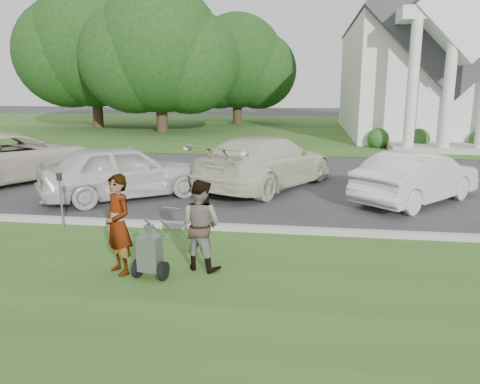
% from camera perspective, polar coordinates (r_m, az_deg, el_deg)
% --- Properties ---
extents(ground, '(120.00, 120.00, 0.00)m').
position_cam_1_polar(ground, '(9.83, -3.49, -5.65)').
color(ground, '#333335').
rests_on(ground, ground).
extents(grass_strip, '(80.00, 7.00, 0.01)m').
position_cam_1_polar(grass_strip, '(7.13, -8.52, -13.14)').
color(grass_strip, '#2E561D').
rests_on(grass_strip, ground).
extents(church_lawn, '(80.00, 30.00, 0.01)m').
position_cam_1_polar(church_lawn, '(36.31, 5.28, 7.86)').
color(church_lawn, '#2E561D').
rests_on(church_lawn, ground).
extents(curb, '(80.00, 0.18, 0.15)m').
position_cam_1_polar(curb, '(10.32, -2.87, -4.30)').
color(curb, '#9E9E93').
rests_on(curb, ground).
extents(church, '(9.19, 19.00, 24.10)m').
position_cam_1_polar(church, '(33.12, 21.56, 16.86)').
color(church, white).
rests_on(church, ground).
extents(tree_left, '(10.63, 8.40, 9.71)m').
position_cam_1_polar(tree_left, '(32.72, -9.79, 16.14)').
color(tree_left, '#332316').
rests_on(tree_left, ground).
extents(tree_far, '(11.64, 9.20, 10.73)m').
position_cam_1_polar(tree_far, '(37.74, -17.42, 16.18)').
color(tree_far, '#332316').
rests_on(tree_far, ground).
extents(tree_back, '(9.61, 7.60, 8.89)m').
position_cam_1_polar(tree_back, '(39.59, -0.34, 15.16)').
color(tree_back, '#332316').
rests_on(tree_back, ground).
extents(striping_cart, '(0.58, 1.11, 0.99)m').
position_cam_1_polar(striping_cart, '(7.84, -10.88, -7.43)').
color(striping_cart, black).
rests_on(striping_cart, ground).
extents(person_left, '(0.74, 0.71, 1.70)m').
position_cam_1_polar(person_left, '(8.03, -14.62, -3.97)').
color(person_left, '#999999').
rests_on(person_left, ground).
extents(person_right, '(0.91, 0.81, 1.57)m').
position_cam_1_polar(person_right, '(8.02, -4.86, -4.10)').
color(person_right, '#999999').
rests_on(person_right, ground).
extents(parking_meter_near, '(0.10, 0.09, 1.32)m').
position_cam_1_polar(parking_meter_near, '(10.76, -21.03, -0.28)').
color(parking_meter_near, gray).
rests_on(parking_meter_near, ground).
extents(car_a, '(5.09, 6.40, 1.62)m').
position_cam_1_polar(car_a, '(17.23, -25.89, 3.85)').
color(car_a, beige).
rests_on(car_a, ground).
extents(car_b, '(4.76, 4.22, 1.56)m').
position_cam_1_polar(car_b, '(13.50, -13.99, 2.49)').
color(car_b, silver).
rests_on(car_b, ground).
extents(car_c, '(4.52, 5.99, 1.61)m').
position_cam_1_polar(car_c, '(14.55, 3.26, 3.69)').
color(car_c, beige).
rests_on(car_c, ground).
extents(car_d, '(3.92, 4.13, 1.39)m').
position_cam_1_polar(car_d, '(13.51, 20.79, 1.69)').
color(car_d, silver).
rests_on(car_d, ground).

